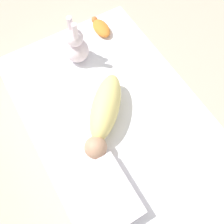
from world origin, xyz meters
The scene contains 6 objects.
ground_plane centered at (0.00, 0.00, 0.00)m, with size 12.00×12.00×0.00m, color #B2A893.
bed_mattress centered at (0.00, 0.00, 0.10)m, with size 1.53×0.97×0.21m.
swaddled_baby centered at (0.04, 0.07, 0.30)m, with size 0.44×0.42×0.18m.
pillow centered at (-0.34, 0.31, 0.25)m, with size 0.34×0.30×0.09m.
bunny_plush centered at (0.50, 0.00, 0.32)m, with size 0.15×0.15×0.32m.
turtle_plush centered at (0.63, -0.24, 0.24)m, with size 0.20×0.10×0.06m.
Camera 1 is at (-0.53, 0.36, 1.58)m, focal length 42.00 mm.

